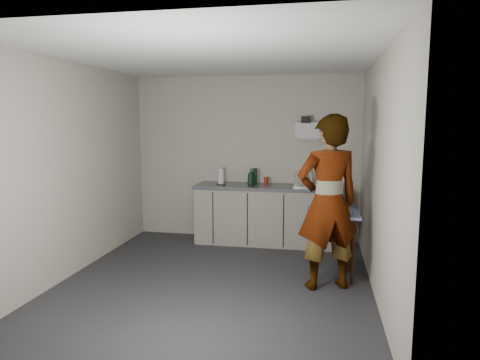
% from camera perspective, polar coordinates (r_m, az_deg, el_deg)
% --- Properties ---
extents(ground, '(4.00, 4.00, 0.00)m').
position_cam_1_polar(ground, '(5.24, -3.17, -13.25)').
color(ground, '#26262A').
rests_on(ground, ground).
extents(wall_back, '(3.60, 0.02, 2.60)m').
position_cam_1_polar(wall_back, '(6.87, 0.76, 2.94)').
color(wall_back, beige).
rests_on(wall_back, ground).
extents(wall_right, '(0.02, 4.00, 2.60)m').
position_cam_1_polar(wall_right, '(4.82, 17.84, 0.48)').
color(wall_right, beige).
rests_on(wall_right, ground).
extents(wall_left, '(0.02, 4.00, 2.60)m').
position_cam_1_polar(wall_left, '(5.64, -21.23, 1.34)').
color(wall_left, beige).
rests_on(wall_left, ground).
extents(ceiling, '(3.60, 4.00, 0.01)m').
position_cam_1_polar(ceiling, '(4.94, -3.41, 16.07)').
color(ceiling, white).
rests_on(ceiling, wall_back).
extents(kitchen_counter, '(2.24, 0.62, 0.91)m').
position_cam_1_polar(kitchen_counter, '(6.66, 3.71, -4.84)').
color(kitchen_counter, black).
rests_on(kitchen_counter, ground).
extents(wall_shelf, '(0.42, 0.18, 0.37)m').
position_cam_1_polar(wall_shelf, '(6.67, 9.20, 6.54)').
color(wall_shelf, white).
rests_on(wall_shelf, ground).
extents(side_table, '(0.63, 0.63, 0.80)m').
position_cam_1_polar(side_table, '(5.30, 12.23, -5.26)').
color(side_table, '#3D210D').
rests_on(side_table, ground).
extents(standing_man, '(0.84, 0.71, 1.97)m').
position_cam_1_polar(standing_man, '(4.87, 11.62, -3.00)').
color(standing_man, '#B2A593').
rests_on(standing_man, ground).
extents(soap_bottle, '(0.14, 0.14, 0.27)m').
position_cam_1_polar(soap_bottle, '(6.50, 1.44, 0.40)').
color(soap_bottle, black).
rests_on(soap_bottle, kitchen_counter).
extents(soda_can, '(0.06, 0.06, 0.12)m').
position_cam_1_polar(soda_can, '(6.63, 3.47, -0.11)').
color(soda_can, red).
rests_on(soda_can, kitchen_counter).
extents(dark_bottle, '(0.08, 0.08, 0.26)m').
position_cam_1_polar(dark_bottle, '(6.61, 1.96, 0.47)').
color(dark_bottle, black).
rests_on(dark_bottle, kitchen_counter).
extents(paper_towel, '(0.14, 0.14, 0.25)m').
position_cam_1_polar(paper_towel, '(6.63, -2.57, 0.42)').
color(paper_towel, black).
rests_on(paper_towel, kitchen_counter).
extents(dish_rack, '(0.40, 0.30, 0.28)m').
position_cam_1_polar(dish_rack, '(6.49, 8.93, -0.33)').
color(dish_rack, silver).
rests_on(dish_rack, kitchen_counter).
extents(bakery_box, '(0.36, 0.37, 0.40)m').
position_cam_1_polar(bakery_box, '(5.27, 11.67, -3.17)').
color(bakery_box, white).
rests_on(bakery_box, side_table).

